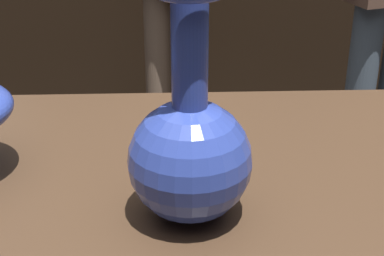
{
  "coord_description": "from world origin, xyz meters",
  "views": [
    {
      "loc": [
        -0.03,
        -0.73,
        1.23
      ],
      "look_at": [
        -0.0,
        -0.05,
        0.9
      ],
      "focal_mm": 54.76,
      "sensor_mm": 36.0,
      "label": 1
    }
  ],
  "objects": [
    {
      "name": "vase_centerpiece",
      "position": [
        -0.01,
        -0.1,
        0.89
      ],
      "size": [
        0.16,
        0.16,
        0.3
      ],
      "color": "#2D429E",
      "rests_on": "display_plinth"
    },
    {
      "name": "back_display_shelf",
      "position": [
        0.0,
        2.2,
        0.49
      ],
      "size": [
        2.6,
        0.4,
        0.99
      ],
      "color": "black",
      "rests_on": "ground_plane"
    }
  ]
}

